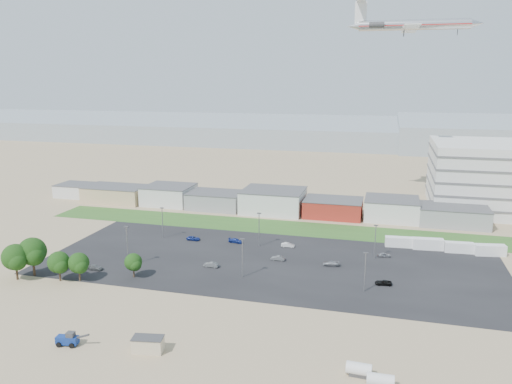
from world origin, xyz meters
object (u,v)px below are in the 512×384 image
(storage_tank_nw, at_px, (359,369))
(parked_car_12, at_px, (331,264))
(telehandler, at_px, (67,339))
(parked_car_9, at_px, (193,238))
(box_trailer_a, at_px, (399,242))
(tree_far_left, at_px, (15,260))
(parked_car_6, at_px, (236,241))
(parked_car_4, at_px, (211,265))
(parked_car_10, at_px, (95,267))
(parked_car_8, at_px, (384,255))
(parked_car_0, at_px, (383,283))
(portable_shed, at_px, (148,344))
(parked_car_7, at_px, (278,258))
(airliner, at_px, (414,25))
(parked_car_11, at_px, (288,245))

(storage_tank_nw, distance_m, parked_car_12, 49.49)
(telehandler, distance_m, parked_car_9, 63.13)
(parked_car_9, bearing_deg, box_trailer_a, -78.80)
(tree_far_left, xyz_separation_m, parked_car_6, (42.91, 40.51, -4.44))
(parked_car_4, bearing_deg, parked_car_9, -143.64)
(storage_tank_nw, height_order, parked_car_4, storage_tank_nw)
(parked_car_10, bearing_deg, telehandler, -152.52)
(tree_far_left, height_order, parked_car_8, tree_far_left)
(tree_far_left, relative_size, parked_car_0, 2.58)
(parked_car_8, height_order, parked_car_9, parked_car_8)
(box_trailer_a, distance_m, parked_car_10, 84.59)
(portable_shed, distance_m, parked_car_8, 72.95)
(telehandler, bearing_deg, parked_car_7, 55.08)
(portable_shed, distance_m, parked_car_6, 62.36)
(parked_car_10, bearing_deg, parked_car_7, -64.48)
(tree_far_left, height_order, parked_car_0, tree_far_left)
(telehandler, distance_m, parked_car_12, 67.08)
(airliner, xyz_separation_m, parked_car_12, (-19.16, -74.16, -66.19))
(portable_shed, distance_m, parked_car_9, 63.35)
(box_trailer_a, distance_m, parked_car_8, 10.83)
(box_trailer_a, xyz_separation_m, parked_car_7, (-31.49, -20.03, -0.83))
(parked_car_6, bearing_deg, parked_car_8, -84.46)
(parked_car_10, xyz_separation_m, parked_car_12, (57.88, 18.27, 0.01))
(parked_car_10, distance_m, parked_car_12, 60.69)
(box_trailer_a, bearing_deg, portable_shed, -125.77)
(telehandler, xyz_separation_m, parked_car_10, (-16.03, 34.15, -0.70))
(parked_car_9, bearing_deg, portable_shed, -163.42)
(parked_car_0, bearing_deg, airliner, 170.28)
(parked_car_11, bearing_deg, tree_far_left, 120.06)
(storage_tank_nw, bearing_deg, parked_car_12, 101.90)
(telehandler, height_order, parked_car_12, telehandler)
(parked_car_7, height_order, parked_car_11, parked_car_11)
(parked_car_4, height_order, parked_car_6, parked_car_4)
(telehandler, distance_m, parked_car_7, 59.68)
(telehandler, relative_size, airliner, 0.13)
(telehandler, xyz_separation_m, parked_car_6, (12.27, 64.13, -0.70))
(parked_car_6, bearing_deg, storage_tank_nw, -139.27)
(airliner, relative_size, parked_car_6, 11.05)
(airliner, xyz_separation_m, parked_car_7, (-33.34, -73.70, -66.20))
(parked_car_9, distance_m, parked_car_12, 43.96)
(parked_car_7, relative_size, parked_car_8, 1.08)
(telehandler, distance_m, parked_car_8, 83.67)
(parked_car_4, xyz_separation_m, parked_car_7, (15.65, 9.28, -0.04))
(parked_car_8, xyz_separation_m, parked_car_12, (-13.37, -10.43, 0.04))
(storage_tank_nw, distance_m, parked_car_4, 56.31)
(parked_car_4, xyz_separation_m, parked_car_10, (-28.05, -9.44, -0.03))
(tree_far_left, distance_m, parked_car_11, 71.56)
(airliner, relative_size, parked_car_12, 10.95)
(parked_car_4, bearing_deg, parked_car_10, -68.28)
(parked_car_6, distance_m, parked_car_11, 15.81)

